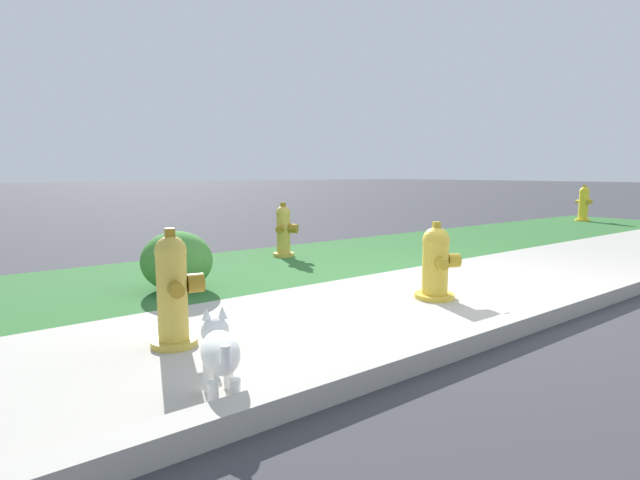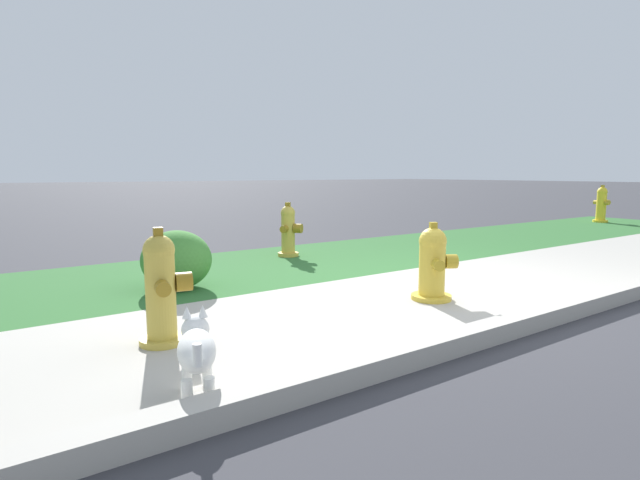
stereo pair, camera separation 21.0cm
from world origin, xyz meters
TOP-DOWN VIEW (x-y plane):
  - ground_plane at (0.00, 0.00)m, footprint 120.00×120.00m
  - sidewalk_pavement at (0.00, 0.00)m, footprint 18.00×1.90m
  - grass_verge at (0.00, 2.12)m, footprint 18.00×2.33m
  - street_curb at (0.00, -1.03)m, footprint 18.00×0.16m
  - fire_hydrant_by_grass_verge at (-0.18, 2.50)m, footprint 0.34×0.33m
  - fire_hydrant_far_end at (-2.57, 0.10)m, footprint 0.34×0.37m
  - fire_hydrant_mid_block at (-0.37, -0.11)m, footprint 0.38×0.39m
  - fire_hydrant_at_driveway at (7.71, 2.42)m, footprint 0.36×0.38m
  - small_white_dog at (-2.67, -0.72)m, footprint 0.30×0.51m
  - shrub_bush_far_verge at (-1.98, 1.55)m, footprint 0.64×0.64m

SIDE VIEW (x-z plane):
  - ground_plane at x=0.00m, z-range 0.00..0.00m
  - grass_verge at x=0.00m, z-range 0.00..0.01m
  - sidewalk_pavement at x=0.00m, z-range 0.00..0.01m
  - street_curb at x=0.00m, z-range 0.00..0.12m
  - small_white_dog at x=-2.67m, z-range 0.04..0.44m
  - shrub_bush_far_verge at x=-1.98m, z-range 0.00..0.55m
  - fire_hydrant_mid_block at x=-0.37m, z-range -0.02..0.65m
  - fire_hydrant_by_grass_verge at x=-0.18m, z-range -0.02..0.68m
  - fire_hydrant_far_end at x=-2.57m, z-range -0.01..0.73m
  - fire_hydrant_at_driveway at x=7.71m, z-range -0.01..0.80m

